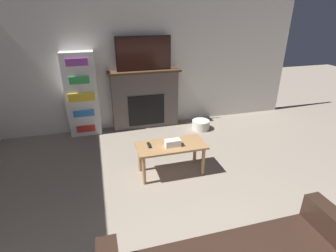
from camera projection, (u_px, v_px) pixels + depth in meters
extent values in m
cube|color=silver|center=(142.00, 60.00, 5.08)|extent=(6.48, 0.06, 2.70)
cube|color=#605651|center=(145.00, 100.00, 5.28)|extent=(1.32, 0.22, 1.14)
cube|color=black|center=(147.00, 110.00, 5.25)|extent=(0.73, 0.01, 0.62)
cube|color=#4C331E|center=(144.00, 72.00, 5.02)|extent=(1.42, 0.28, 0.04)
cube|color=black|center=(144.00, 54.00, 4.88)|extent=(1.04, 0.03, 0.63)
cube|color=#331914|center=(144.00, 54.00, 4.87)|extent=(1.01, 0.01, 0.60)
cube|color=#A87A4C|center=(171.00, 146.00, 3.77)|extent=(1.00, 0.46, 0.03)
cylinder|color=#A87A4C|center=(144.00, 170.00, 3.61)|extent=(0.05, 0.05, 0.45)
cylinder|color=#A87A4C|center=(203.00, 161.00, 3.82)|extent=(0.05, 0.05, 0.45)
cylinder|color=#A87A4C|center=(140.00, 158.00, 3.91)|extent=(0.05, 0.05, 0.45)
cylinder|color=#A87A4C|center=(195.00, 150.00, 4.12)|extent=(0.05, 0.05, 0.45)
cube|color=white|center=(173.00, 143.00, 3.71)|extent=(0.22, 0.12, 0.10)
cube|color=black|center=(149.00, 145.00, 3.73)|extent=(0.04, 0.15, 0.02)
cube|color=white|center=(82.00, 95.00, 4.88)|extent=(0.58, 0.26, 1.58)
cube|color=red|center=(86.00, 129.00, 5.02)|extent=(0.34, 0.03, 0.12)
cube|color=#2D70B7|center=(84.00, 113.00, 4.89)|extent=(0.37, 0.03, 0.12)
cube|color=gold|center=(82.00, 97.00, 4.76)|extent=(0.47, 0.03, 0.15)
cube|color=green|center=(79.00, 80.00, 4.63)|extent=(0.35, 0.03, 0.13)
cube|color=purple|center=(77.00, 62.00, 4.50)|extent=(0.37, 0.03, 0.13)
cylinder|color=silver|center=(201.00, 125.00, 5.34)|extent=(0.35, 0.35, 0.19)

